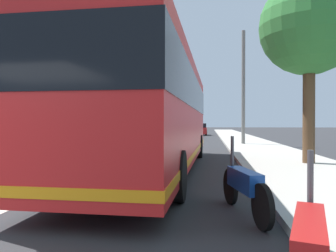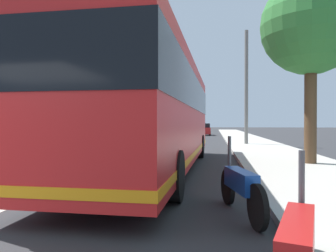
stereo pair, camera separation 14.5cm
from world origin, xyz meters
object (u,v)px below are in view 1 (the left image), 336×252
at_px(motorcycle_nearest_curb, 310,252).
at_px(car_ahead_same_lane, 128,135).
at_px(car_oncoming, 165,130).
at_px(coach_bus, 156,110).
at_px(roadside_tree_mid_block, 309,27).
at_px(car_far_distant, 143,133).
at_px(motorcycle_by_tree, 244,186).
at_px(utility_pole, 243,88).
at_px(car_behind_bus, 200,130).

relative_size(motorcycle_nearest_curb, car_ahead_same_lane, 0.45).
bearing_deg(car_oncoming, coach_bus, 8.43).
height_order(coach_bus, roadside_tree_mid_block, roadside_tree_mid_block).
height_order(motorcycle_nearest_curb, car_far_distant, car_far_distant).
distance_m(motorcycle_by_tree, utility_pole, 16.72).
height_order(motorcycle_by_tree, car_oncoming, car_oncoming).
height_order(car_oncoming, roadside_tree_mid_block, roadside_tree_mid_block).
bearing_deg(car_far_distant, coach_bus, 13.92).
relative_size(coach_bus, motorcycle_nearest_curb, 5.92).
height_order(coach_bus, utility_pole, utility_pole).
bearing_deg(car_behind_bus, motorcycle_nearest_curb, -178.26).
bearing_deg(coach_bus, motorcycle_by_tree, -152.78).
height_order(car_ahead_same_lane, car_behind_bus, car_behind_bus).
xyz_separation_m(motorcycle_nearest_curb, utility_pole, (18.92, -1.44, 3.37)).
distance_m(car_oncoming, utility_pole, 16.93).
distance_m(car_ahead_same_lane, car_oncoming, 15.35).
xyz_separation_m(coach_bus, motorcycle_nearest_curb, (-7.28, -2.51, -1.47)).
bearing_deg(car_oncoming, utility_pole, 27.39).
relative_size(coach_bus, car_far_distant, 2.95).
bearing_deg(motorcycle_nearest_curb, car_oncoming, 27.07).
distance_m(coach_bus, car_behind_bus, 29.48).
bearing_deg(utility_pole, car_behind_bus, 10.92).
bearing_deg(car_behind_bus, coach_bus, 177.63).
xyz_separation_m(motorcycle_by_tree, car_far_distant, (20.73, 6.12, 0.22)).
xyz_separation_m(coach_bus, car_ahead_same_lane, (11.22, 3.83, -1.27)).
bearing_deg(roadside_tree_mid_block, car_far_distant, 31.60).
distance_m(car_far_distant, car_oncoming, 10.49).
bearing_deg(car_behind_bus, car_ahead_same_lane, 165.22).
xyz_separation_m(coach_bus, car_oncoming, (26.57, 3.41, -1.20)).
xyz_separation_m(car_ahead_same_lane, car_behind_bus, (18.22, -4.35, 0.03)).
relative_size(car_behind_bus, roadside_tree_mid_block, 0.61).
distance_m(motorcycle_by_tree, roadside_tree_mid_block, 8.06).
xyz_separation_m(motorcycle_by_tree, car_ahead_same_lane, (15.87, 6.10, 0.19)).
bearing_deg(coach_bus, utility_pole, -17.58).
xyz_separation_m(car_ahead_same_lane, roadside_tree_mid_block, (-9.71, -8.95, 4.16)).
relative_size(motorcycle_nearest_curb, utility_pole, 0.27).
bearing_deg(car_oncoming, car_behind_bus, 127.31).
distance_m(car_ahead_same_lane, car_far_distant, 4.86).
height_order(car_ahead_same_lane, roadside_tree_mid_block, roadside_tree_mid_block).
bearing_deg(motorcycle_by_tree, car_ahead_same_lane, 6.96).
xyz_separation_m(motorcycle_nearest_curb, car_ahead_same_lane, (18.50, 6.34, 0.20)).
xyz_separation_m(car_behind_bus, roadside_tree_mid_block, (-27.94, -4.60, 4.13)).
bearing_deg(utility_pole, coach_bus, 161.25).
bearing_deg(motorcycle_by_tree, car_oncoming, -3.74).
bearing_deg(roadside_tree_mid_block, motorcycle_nearest_curb, 163.50).
xyz_separation_m(motorcycle_nearest_curb, car_far_distant, (23.36, 6.36, 0.23)).
height_order(coach_bus, car_far_distant, coach_bus).
xyz_separation_m(car_far_distant, car_oncoming, (10.48, -0.44, 0.05)).
bearing_deg(motorcycle_by_tree, roadside_tree_mid_block, -38.90).
distance_m(coach_bus, car_oncoming, 26.81).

